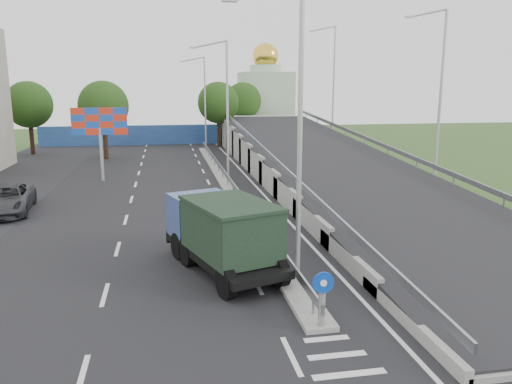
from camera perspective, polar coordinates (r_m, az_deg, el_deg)
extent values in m
plane|color=#2D4C1E|center=(13.43, 10.45, -19.70)|extent=(160.00, 160.00, 0.00)
cube|color=black|center=(31.45, -7.78, -1.04)|extent=(26.00, 90.00, 0.04)
cube|color=gray|center=(35.57, -3.27, 0.73)|extent=(1.00, 44.00, 0.20)
cube|color=gray|center=(38.67, 15.15, 4.61)|extent=(0.10, 50.00, 0.32)
cube|color=gray|center=(35.65, 1.17, 4.44)|extent=(0.10, 50.00, 0.32)
cube|color=gray|center=(35.45, -3.28, 1.76)|extent=(0.08, 44.00, 0.32)
cylinder|color=gray|center=(35.49, -3.27, 1.36)|extent=(0.09, 0.09, 0.60)
cylinder|color=black|center=(14.88, 7.52, -12.80)|extent=(0.20, 0.20, 1.20)
cylinder|color=#0C3FBF|center=(14.51, 7.70, -10.23)|extent=(0.64, 0.05, 0.64)
cylinder|color=white|center=(14.48, 7.73, -10.28)|extent=(0.20, 0.03, 0.20)
cylinder|color=#B2B5B7|center=(17.34, 5.02, 5.94)|extent=(0.18, 0.18, 10.00)
cube|color=#B2B5B7|center=(16.99, -3.08, 21.07)|extent=(0.50, 0.18, 0.12)
cylinder|color=#B2B5B7|center=(36.96, -3.28, 9.12)|extent=(0.18, 0.18, 10.00)
cylinder|color=#B2B5B7|center=(36.90, -5.30, 16.47)|extent=(2.57, 0.12, 0.66)
cube|color=#B2B5B7|center=(36.80, -7.23, 16.05)|extent=(0.50, 0.18, 0.12)
cylinder|color=#B2B5B7|center=(56.84, -5.84, 10.06)|extent=(0.18, 0.18, 10.00)
cylinder|color=#B2B5B7|center=(56.81, -7.19, 14.82)|extent=(2.57, 0.12, 0.66)
cube|color=#B2B5B7|center=(56.74, -8.43, 14.53)|extent=(0.50, 0.18, 0.12)
cube|color=#274191|center=(62.90, -10.14, 6.46)|extent=(30.00, 0.50, 2.40)
cube|color=#B2CCAD|center=(72.10, 1.07, 9.94)|extent=(7.00, 7.00, 9.00)
cylinder|color=#B2CCAD|center=(72.10, 1.09, 13.91)|extent=(4.40, 4.40, 1.00)
sphere|color=gold|center=(72.18, 1.10, 15.26)|extent=(3.60, 3.60, 3.60)
cone|color=gold|center=(72.33, 1.10, 16.85)|extent=(0.30, 0.30, 1.20)
cylinder|color=#B2B5B7|center=(39.24, -17.24, 4.08)|extent=(0.24, 0.24, 4.00)
cube|color=red|center=(39.00, -17.47, 7.71)|extent=(4.00, 0.20, 2.00)
cylinder|color=black|center=(51.20, -16.82, 5.82)|extent=(0.44, 0.44, 4.00)
sphere|color=#1F390F|center=(50.99, -17.04, 9.39)|extent=(4.80, 4.80, 4.80)
cylinder|color=black|center=(59.18, -4.28, 7.05)|extent=(0.44, 0.44, 4.00)
sphere|color=#1F390F|center=(58.99, -4.32, 10.15)|extent=(4.80, 4.80, 4.80)
cylinder|color=black|center=(57.52, -24.27, 5.90)|extent=(0.44, 0.44, 4.00)
sphere|color=#1F390F|center=(57.33, -24.54, 9.07)|extent=(4.80, 4.80, 4.80)
cylinder|color=black|center=(66.62, -1.48, 7.62)|extent=(0.44, 0.44, 4.00)
sphere|color=#1F390F|center=(66.46, -1.49, 10.37)|extent=(4.80, 4.80, 4.80)
cylinder|color=black|center=(20.92, -8.76, -6.12)|extent=(0.70, 1.18, 1.13)
cylinder|color=black|center=(21.67, -3.65, -5.37)|extent=(0.70, 1.18, 1.13)
cylinder|color=black|center=(20.10, -7.84, -6.85)|extent=(0.70, 1.18, 1.13)
cylinder|color=black|center=(20.88, -2.56, -6.03)|extent=(0.70, 1.18, 1.13)
cylinder|color=black|center=(17.00, -3.39, -10.33)|extent=(0.70, 1.18, 1.13)
cylinder|color=black|center=(17.91, 2.62, -9.14)|extent=(0.70, 1.18, 1.13)
cube|color=black|center=(19.35, -3.67, -7.03)|extent=(4.25, 6.78, 0.31)
cube|color=navy|center=(21.18, -6.50, -2.51)|extent=(2.76, 2.30, 1.74)
cube|color=black|center=(21.78, -7.32, -0.88)|extent=(1.87, 0.68, 0.72)
cube|color=black|center=(22.25, -7.29, -4.70)|extent=(2.29, 0.89, 0.51)
cube|color=black|center=(18.48, -2.90, -4.27)|extent=(3.57, 4.48, 1.85)
cube|color=black|center=(18.24, -2.94, -1.33)|extent=(3.70, 4.61, 0.12)
imported|color=#323337|center=(31.36, -26.70, -0.78)|extent=(3.21, 5.93, 1.58)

